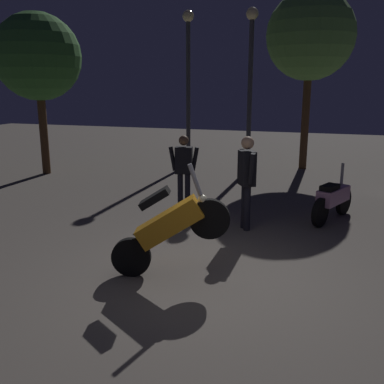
# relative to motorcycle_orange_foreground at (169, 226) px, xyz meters

# --- Properties ---
(ground_plane) EXTENTS (40.00, 40.00, 0.00)m
(ground_plane) POSITION_rel_motorcycle_orange_foreground_xyz_m (0.56, 0.02, -0.74)
(ground_plane) COLOR #605951
(motorcycle_orange_foreground) EXTENTS (1.63, 0.54, 1.63)m
(motorcycle_orange_foreground) POSITION_rel_motorcycle_orange_foreground_xyz_m (0.00, 0.00, 0.00)
(motorcycle_orange_foreground) COLOR black
(motorcycle_orange_foreground) RESTS_ON ground_plane
(motorcycle_pink_parked_left) EXTENTS (0.75, 1.56, 1.11)m
(motorcycle_pink_parked_left) POSITION_rel_motorcycle_orange_foreground_xyz_m (2.15, 3.48, -0.31)
(motorcycle_pink_parked_left) COLOR black
(motorcycle_pink_parked_left) RESTS_ON ground_plane
(person_rider_beside) EXTENTS (0.42, 0.62, 1.75)m
(person_rider_beside) POSITION_rel_motorcycle_orange_foreground_xyz_m (0.60, 2.40, 0.30)
(person_rider_beside) COLOR black
(person_rider_beside) RESTS_ON ground_plane
(person_bystander_far) EXTENTS (0.66, 0.31, 1.60)m
(person_bystander_far) POSITION_rel_motorcycle_orange_foreground_xyz_m (-0.96, 3.41, 0.20)
(person_bystander_far) COLOR black
(person_bystander_far) RESTS_ON ground_plane
(streetlamp_near) EXTENTS (0.36, 0.36, 4.82)m
(streetlamp_near) POSITION_rel_motorcycle_orange_foreground_xyz_m (-0.44, 8.02, 2.33)
(streetlamp_near) COLOR #38383D
(streetlamp_near) RESTS_ON ground_plane
(streetlamp_far) EXTENTS (0.36, 0.36, 4.90)m
(streetlamp_far) POSITION_rel_motorcycle_orange_foreground_xyz_m (-2.54, 8.46, 2.38)
(streetlamp_far) COLOR #38383D
(streetlamp_far) RESTS_ON ground_plane
(tree_left_bg) EXTENTS (2.67, 2.67, 5.42)m
(tree_left_bg) POSITION_rel_motorcycle_orange_foreground_xyz_m (1.17, 9.01, 3.31)
(tree_left_bg) COLOR #4C331E
(tree_left_bg) RESTS_ON ground_plane
(tree_center_bg) EXTENTS (2.49, 2.49, 4.67)m
(tree_center_bg) POSITION_rel_motorcycle_orange_foreground_xyz_m (-6.22, 5.77, 2.66)
(tree_center_bg) COLOR #4C331E
(tree_center_bg) RESTS_ON ground_plane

